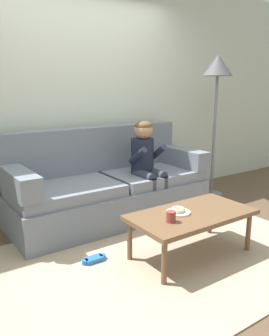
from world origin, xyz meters
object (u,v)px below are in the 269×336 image
object	(u,v)px
person_child	(146,160)
floor_lamp	(217,78)
donut	(178,209)
mug	(171,217)
coffee_table	(191,217)
toy_controller	(94,260)
couch	(107,187)

from	to	relation	value
person_child	floor_lamp	xyz separation A→B (m)	(1.21, 0.11, 0.91)
donut	mug	world-z (taller)	mug
coffee_table	toy_controller	world-z (taller)	coffee_table
coffee_table	floor_lamp	world-z (taller)	floor_lamp
toy_controller	floor_lamp	bearing A→B (deg)	12.67
couch	coffee_table	world-z (taller)	couch
donut	toy_controller	bearing A→B (deg)	154.57
coffee_table	person_child	xyz separation A→B (m)	(0.25, 1.00, 0.30)
person_child	mug	bearing A→B (deg)	-116.81
couch	toy_controller	world-z (taller)	couch
toy_controller	floor_lamp	xyz separation A→B (m)	(2.22, 0.75, 1.55)
mug	toy_controller	world-z (taller)	mug
couch	mug	xyz separation A→B (m)	(-0.15, -1.28, 0.10)
couch	mug	distance (m)	1.29
person_child	mug	world-z (taller)	person_child
donut	coffee_table	bearing A→B (deg)	-28.42
toy_controller	floor_lamp	size ratio (longest dim) A/B	0.12
mug	floor_lamp	xyz separation A→B (m)	(1.74, 1.18, 1.13)
couch	person_child	bearing A→B (deg)	-29.14
person_child	donut	size ratio (longest dim) A/B	9.18
couch	floor_lamp	xyz separation A→B (m)	(1.59, -0.10, 1.22)
coffee_table	donut	size ratio (longest dim) A/B	9.19
couch	coffee_table	size ratio (longest dim) A/B	2.01
couch	coffee_table	distance (m)	1.23
mug	coffee_table	bearing A→B (deg)	11.67
donut	couch	bearing A→B (deg)	91.50
mug	couch	bearing A→B (deg)	83.25
person_child	floor_lamp	bearing A→B (deg)	5.43
couch	floor_lamp	distance (m)	2.01
donut	floor_lamp	world-z (taller)	floor_lamp
coffee_table	toy_controller	distance (m)	0.92
mug	floor_lamp	distance (m)	2.38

